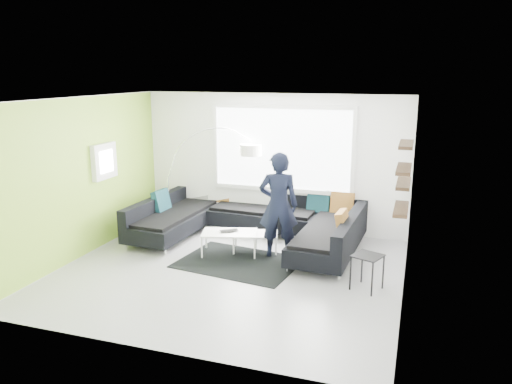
% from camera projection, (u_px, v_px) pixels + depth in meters
% --- Properties ---
extents(ground, '(5.50, 5.50, 0.00)m').
position_uv_depth(ground, '(229.00, 272.00, 8.22)').
color(ground, '#939398').
rests_on(ground, ground).
extents(room_shell, '(5.54, 5.04, 2.82)m').
position_uv_depth(room_shell, '(235.00, 162.00, 7.97)').
color(room_shell, white).
rests_on(room_shell, ground).
extents(sectional_sofa, '(4.25, 2.76, 0.89)m').
position_uv_depth(sectional_sofa, '(249.00, 223.00, 9.51)').
color(sectional_sofa, black).
rests_on(sectional_sofa, ground).
extents(rug, '(2.17, 1.71, 0.01)m').
position_uv_depth(rug, '(239.00, 262.00, 8.61)').
color(rug, black).
rests_on(rug, ground).
extents(coffee_table, '(1.40, 1.03, 0.41)m').
position_uv_depth(coffee_table, '(243.00, 242.00, 9.05)').
color(coffee_table, white).
rests_on(coffee_table, ground).
extents(arc_lamp, '(2.14, 1.29, 2.12)m').
position_uv_depth(arc_lamp, '(168.00, 178.00, 10.36)').
color(arc_lamp, silver).
rests_on(arc_lamp, ground).
extents(side_table, '(0.52, 0.52, 0.55)m').
position_uv_depth(side_table, '(367.00, 272.00, 7.50)').
color(side_table, black).
rests_on(side_table, ground).
extents(person, '(0.90, 0.78, 1.88)m').
position_uv_depth(person, '(278.00, 205.00, 8.71)').
color(person, black).
rests_on(person, ground).
extents(laptop, '(0.53, 0.53, 0.03)m').
position_uv_depth(laptop, '(230.00, 232.00, 8.92)').
color(laptop, black).
rests_on(laptop, coffee_table).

